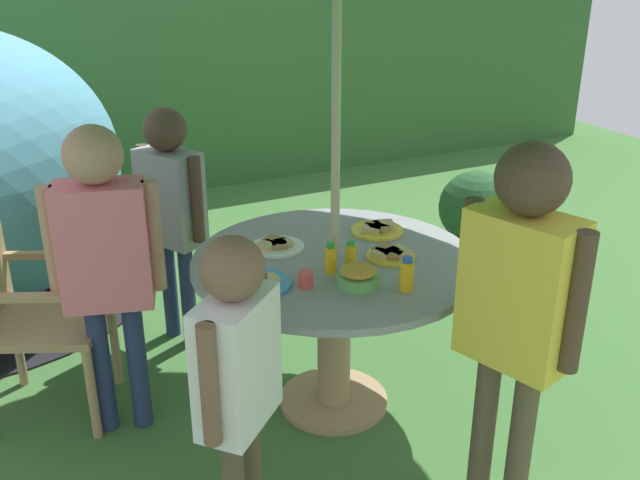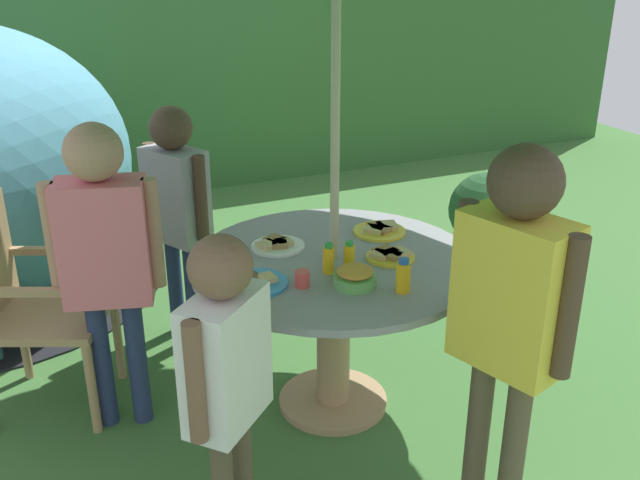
# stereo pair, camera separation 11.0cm
# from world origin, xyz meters

# --- Properties ---
(ground_plane) EXTENTS (10.00, 10.00, 0.02)m
(ground_plane) POSITION_xyz_m (0.00, 0.00, -0.01)
(ground_plane) COLOR #3D6B33
(hedge_backdrop) EXTENTS (9.00, 0.70, 1.72)m
(hedge_backdrop) POSITION_xyz_m (0.00, 3.47, 0.86)
(hedge_backdrop) COLOR #33602D
(hedge_backdrop) RESTS_ON ground_plane
(garden_table) EXTENTS (1.18, 1.18, 0.71)m
(garden_table) POSITION_xyz_m (0.00, 0.00, 0.54)
(garden_table) COLOR tan
(garden_table) RESTS_ON ground_plane
(wooden_chair) EXTENTS (0.62, 0.60, 0.94)m
(wooden_chair) POSITION_xyz_m (-1.19, 0.54, 0.52)
(wooden_chair) COLOR tan
(wooden_chair) RESTS_ON ground_plane
(potted_plant) EXTENTS (0.45, 0.45, 0.63)m
(potted_plant) POSITION_xyz_m (1.44, 0.90, 0.36)
(potted_plant) COLOR #595960
(potted_plant) RESTS_ON ground_plane
(child_in_grey_shirt) EXTENTS (0.30, 0.37, 1.21)m
(child_in_grey_shirt) POSITION_xyz_m (-0.45, 0.86, 0.77)
(child_in_grey_shirt) COLOR navy
(child_in_grey_shirt) RESTS_ON ground_plane
(child_in_pink_shirt) EXTENTS (0.43, 0.27, 1.31)m
(child_in_pink_shirt) POSITION_xyz_m (-0.87, 0.25, 0.83)
(child_in_pink_shirt) COLOR navy
(child_in_pink_shirt) RESTS_ON ground_plane
(child_in_white_shirt) EXTENTS (0.33, 0.32, 1.14)m
(child_in_white_shirt) POSITION_xyz_m (-0.64, -0.59, 0.73)
(child_in_white_shirt) COLOR brown
(child_in_white_shirt) RESTS_ON ground_plane
(child_in_yellow_shirt) EXTENTS (0.29, 0.44, 1.37)m
(child_in_yellow_shirt) POSITION_xyz_m (0.25, -0.81, 0.87)
(child_in_yellow_shirt) COLOR brown
(child_in_yellow_shirt) RESTS_ON ground_plane
(snack_bowl) EXTENTS (0.16, 0.16, 0.08)m
(snack_bowl) POSITION_xyz_m (-0.04, -0.26, 0.75)
(snack_bowl) COLOR #66B259
(snack_bowl) RESTS_ON garden_table
(plate_far_left) EXTENTS (0.20, 0.20, 0.03)m
(plate_far_left) POSITION_xyz_m (0.21, -0.09, 0.72)
(plate_far_left) COLOR yellow
(plate_far_left) RESTS_ON garden_table
(plate_center_front) EXTENTS (0.23, 0.23, 0.03)m
(plate_center_front) POSITION_xyz_m (-0.17, 0.20, 0.72)
(plate_center_front) COLOR white
(plate_center_front) RESTS_ON garden_table
(plate_back_edge) EXTENTS (0.26, 0.26, 0.03)m
(plate_back_edge) POSITION_xyz_m (-0.38, -0.10, 0.72)
(plate_back_edge) COLOR #338CD8
(plate_back_edge) RESTS_ON garden_table
(plate_near_left) EXTENTS (0.23, 0.23, 0.03)m
(plate_near_left) POSITION_xyz_m (0.31, 0.17, 0.72)
(plate_near_left) COLOR yellow
(plate_near_left) RESTS_ON garden_table
(juice_bottle_near_right) EXTENTS (0.05, 0.05, 0.13)m
(juice_bottle_near_right) POSITION_xyz_m (0.11, -0.37, 0.77)
(juice_bottle_near_right) COLOR yellow
(juice_bottle_near_right) RESTS_ON garden_table
(juice_bottle_far_right) EXTENTS (0.05, 0.05, 0.11)m
(juice_bottle_far_right) POSITION_xyz_m (-0.42, -0.29, 0.76)
(juice_bottle_far_right) COLOR yellow
(juice_bottle_far_right) RESTS_ON garden_table
(juice_bottle_center_back) EXTENTS (0.04, 0.04, 0.12)m
(juice_bottle_center_back) POSITION_xyz_m (0.01, -0.11, 0.77)
(juice_bottle_center_back) COLOR yellow
(juice_bottle_center_back) RESTS_ON garden_table
(juice_bottle_mid_left) EXTENTS (0.05, 0.05, 0.13)m
(juice_bottle_mid_left) POSITION_xyz_m (-0.08, -0.11, 0.77)
(juice_bottle_mid_left) COLOR yellow
(juice_bottle_mid_left) RESTS_ON garden_table
(cup_near) EXTENTS (0.06, 0.06, 0.06)m
(cup_near) POSITION_xyz_m (-0.22, -0.18, 0.74)
(cup_near) COLOR #E04C47
(cup_near) RESTS_ON garden_table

